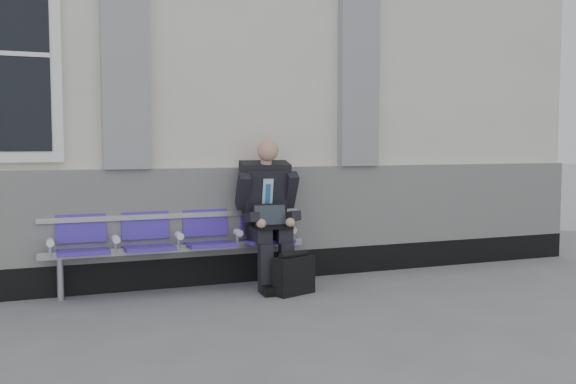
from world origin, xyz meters
name	(u,v)px	position (x,y,z in m)	size (l,w,h in m)	color
bench	(178,235)	(2.06, 1.32, 0.55)	(2.60, 0.47, 0.91)	#9EA0A3
businessman	(268,208)	(2.95, 1.18, 0.80)	(0.63, 0.84, 1.49)	black
briefcase	(294,274)	(3.06, 0.74, 0.19)	(0.44, 0.30, 0.42)	black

